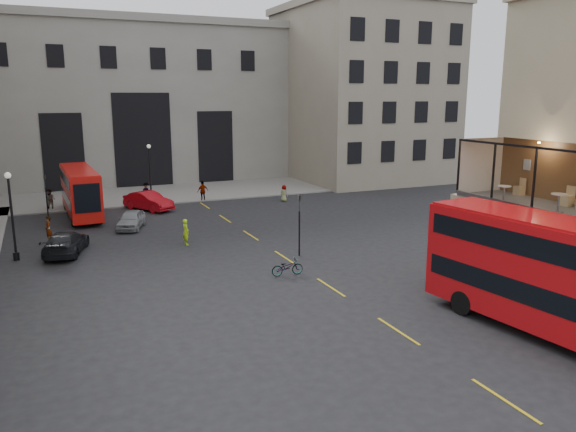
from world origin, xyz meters
name	(u,v)px	position (x,y,z in m)	size (l,w,h in m)	color
ground	(436,324)	(0.00, 0.00, 0.00)	(140.00, 140.00, 0.00)	black
host_frontage	(550,257)	(6.50, 0.00, 2.25)	(3.00, 11.00, 4.50)	tan
cafe_floor	(555,209)	(6.50, 0.00, 4.55)	(3.00, 10.00, 0.10)	slate
gateway	(133,98)	(-5.00, 47.99, 9.39)	(35.00, 10.60, 18.00)	gray
building_right	(361,89)	(20.00, 39.97, 10.39)	(16.60, 18.60, 20.00)	gray
pavement_far	(144,194)	(-6.00, 38.00, 0.06)	(40.00, 12.00, 0.12)	slate
traffic_light_near	(299,217)	(-1.00, 12.00, 2.42)	(0.16, 0.20, 3.80)	black
traffic_light_far	(46,193)	(-15.00, 28.00, 2.42)	(0.16, 0.20, 3.80)	black
street_lamp_a	(13,221)	(-17.00, 18.00, 2.39)	(0.36, 0.36, 5.33)	black
street_lamp_b	(150,176)	(-6.00, 34.00, 2.39)	(0.36, 0.36, 5.33)	black
bus_near	(565,275)	(3.50, -3.32, 2.74)	(4.41, 12.47, 4.87)	red
bus_far	(80,190)	(-12.43, 29.64, 2.21)	(2.58, 9.92, 3.93)	red
car_a	(131,220)	(-9.38, 23.66, 0.68)	(1.60, 3.98, 1.35)	gray
car_b	(149,201)	(-6.95, 30.07, 0.80)	(1.69, 4.84, 1.60)	#A50A13
car_c	(66,243)	(-14.17, 18.25, 0.72)	(2.02, 4.97, 1.44)	black
bicycle	(287,267)	(-3.24, 8.76, 0.47)	(0.62, 1.79, 0.94)	gray
cyclist	(186,232)	(-6.78, 17.39, 0.87)	(0.63, 0.42, 1.74)	#C5FF1A
pedestrian_a	(50,200)	(-14.71, 33.29, 0.93)	(0.90, 0.70, 1.86)	gray
pedestrian_b	(146,191)	(-6.22, 35.26, 0.81)	(1.05, 0.60, 1.63)	gray
pedestrian_c	(203,191)	(-1.54, 32.23, 0.95)	(1.11, 0.46, 1.90)	gray
pedestrian_d	(284,193)	(5.36, 29.05, 0.77)	(0.75, 0.49, 1.54)	gray
pedestrian_e	(49,230)	(-15.08, 21.46, 0.92)	(0.67, 0.44, 1.83)	gray
cafe_table_mid	(559,200)	(5.80, -0.72, 5.16)	(0.68, 0.68, 0.85)	beige
cafe_table_far	(504,191)	(5.50, 2.21, 5.13)	(0.64, 0.64, 0.80)	beige
cafe_chair_c	(567,200)	(7.45, 0.17, 4.89)	(0.50, 0.50, 0.94)	tan
cafe_chair_d	(519,190)	(7.67, 3.31, 4.87)	(0.47, 0.47, 0.89)	tan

